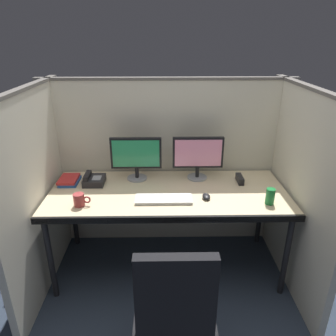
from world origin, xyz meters
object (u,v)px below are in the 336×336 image
object	(u,v)px
keyboard_main	(164,199)
book_stack	(69,180)
desk_phone	(94,180)
red_stapler	(240,179)
office_chair	(174,328)
monitor_right	(198,155)
desk	(168,197)
coffee_mug	(79,200)
monitor_left	(136,156)
computer_mouse	(206,197)
soda_can	(270,196)

from	to	relation	value
keyboard_main	book_stack	world-z (taller)	book_stack
book_stack	desk_phone	distance (m)	0.21
red_stapler	office_chair	bearing A→B (deg)	-117.79
monitor_right	red_stapler	bearing A→B (deg)	-13.66
office_chair	keyboard_main	xyz separation A→B (m)	(-0.05, 0.82, 0.39)
monitor_right	red_stapler	size ratio (longest dim) A/B	2.87
desk	office_chair	distance (m)	1.01
office_chair	coffee_mug	distance (m)	1.09
office_chair	monitor_left	world-z (taller)	monitor_left
monitor_right	monitor_left	bearing A→B (deg)	-179.37
monitor_left	computer_mouse	size ratio (longest dim) A/B	4.48
soda_can	coffee_mug	bearing A→B (deg)	-179.85
soda_can	book_stack	xyz separation A→B (m)	(-1.58, 0.39, -0.04)
book_stack	coffee_mug	bearing A→B (deg)	-65.07
desk	office_chair	world-z (taller)	office_chair
office_chair	soda_can	bearing A→B (deg)	51.74
monitor_left	monitor_right	size ratio (longest dim) A/B	1.00
desk	computer_mouse	bearing A→B (deg)	-22.09
keyboard_main	soda_can	bearing A→B (deg)	-4.50
computer_mouse	coffee_mug	distance (m)	0.95
office_chair	keyboard_main	distance (m)	0.90
monitor_right	desk_phone	world-z (taller)	monitor_right
desk_phone	monitor_right	bearing A→B (deg)	6.10
coffee_mug	red_stapler	size ratio (longest dim) A/B	0.84
desk	red_stapler	bearing A→B (deg)	15.45
monitor_right	computer_mouse	size ratio (longest dim) A/B	4.48
monitor_left	book_stack	world-z (taller)	monitor_left
monitor_left	desk_phone	distance (m)	0.41
monitor_right	coffee_mug	world-z (taller)	monitor_right
red_stapler	soda_can	bearing A→B (deg)	-69.80
desk	desk_phone	size ratio (longest dim) A/B	10.00
office_chair	soda_can	distance (m)	1.14
keyboard_main	soda_can	xyz separation A→B (m)	(0.79, -0.06, 0.05)
desk	book_stack	distance (m)	0.86
desk_phone	coffee_mug	xyz separation A→B (m)	(-0.03, -0.37, 0.01)
book_stack	soda_can	bearing A→B (deg)	-13.72
soda_can	office_chair	bearing A→B (deg)	-134.19
desk_phone	computer_mouse	bearing A→B (deg)	-16.95
soda_can	red_stapler	xyz separation A→B (m)	(-0.14, 0.37, -0.03)
book_stack	monitor_right	bearing A→B (deg)	3.88
computer_mouse	desk_phone	bearing A→B (deg)	163.05
desk	keyboard_main	size ratio (longest dim) A/B	4.42
office_chair	soda_can	world-z (taller)	office_chair
desk	soda_can	distance (m)	0.79
desk	keyboard_main	distance (m)	0.16
coffee_mug	desk_phone	bearing A→B (deg)	85.60
desk	red_stapler	size ratio (longest dim) A/B	12.67
desk	red_stapler	world-z (taller)	red_stapler
monitor_left	red_stapler	xyz separation A→B (m)	(0.88, -0.08, -0.19)
soda_can	coffee_mug	world-z (taller)	soda_can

